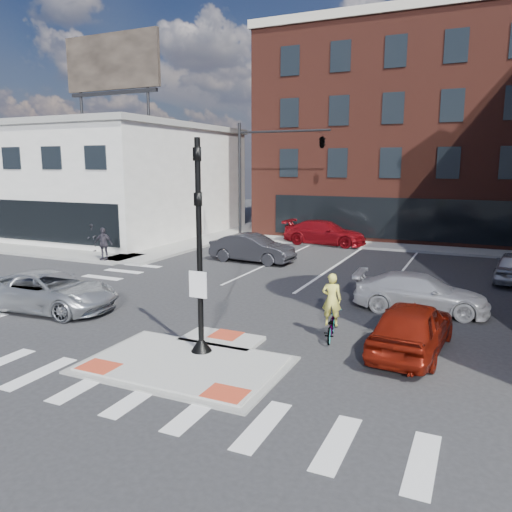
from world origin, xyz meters
The scene contains 18 objects.
ground centered at (0.00, 0.00, 0.00)m, with size 120.00×120.00×0.00m, color #28282B.
refuge_island centered at (0.00, -0.26, 0.05)m, with size 5.40×4.65×0.13m.
sidewalk_nw centered at (-16.76, 15.29, 0.08)m, with size 23.50×20.50×0.15m.
sidewalk_n centered at (3.00, 22.00, 0.07)m, with size 26.00×3.00×0.15m, color gray.
building_nw centered at (-21.98, 19.98, 4.23)m, with size 20.40×16.40×14.40m.
building_n centered at (3.00, 31.99, 7.80)m, with size 24.40×18.40×15.50m.
building_far_left centered at (-4.00, 52.00, 5.00)m, with size 10.00×12.00×10.00m, color slate.
building_far_right centered at (9.00, 54.00, 6.00)m, with size 12.00×12.00×12.00m, color brown.
signal_pole centered at (0.00, 0.40, 2.36)m, with size 0.60×0.60×5.98m.
mast_arm_signal centered at (-3.47, 18.00, 6.21)m, with size 6.10×2.24×8.00m.
silver_suv centered at (-7.47, 1.88, 0.74)m, with size 2.44×5.29×1.47m, color #B3B7BB.
red_sedan centered at (5.44, 3.10, 0.78)m, with size 1.83×4.55×1.55m, color maroon.
white_pickup centered at (5.16, 7.52, 0.70)m, with size 1.96×4.83×1.40m, color silver.
bg_car_dark centered at (-4.56, 13.60, 0.78)m, with size 1.66×4.76×1.57m, color #26262B.
bg_car_red centered at (-2.68, 21.26, 0.82)m, with size 2.29×5.62×1.63m, color maroon.
cyclist centered at (3.00, 3.23, 0.71)m, with size 0.86×1.73×2.11m.
pedestrian_a centered at (-14.56, 12.00, 1.01)m, with size 0.84×0.65×1.73m, color black.
pedestrian_b centered at (-12.00, 10.00, 1.06)m, with size 1.07×0.44×1.82m, color #302D37.
Camera 1 is at (7.08, -11.30, 5.38)m, focal length 35.00 mm.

